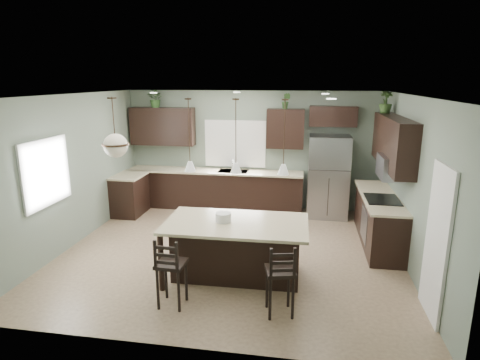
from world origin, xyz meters
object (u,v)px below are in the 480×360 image
Objects in this scene: bar_stool_right at (280,279)px; plant_back_left at (156,98)px; serving_dish at (223,217)px; bar_stool_left at (172,271)px; refrigerator at (328,177)px; kitchen_island at (236,250)px.

plant_back_left is at bearing 113.43° from bar_stool_right.
serving_dish is 0.23× the size of bar_stool_left.
bar_stool_left is at bearing -118.45° from refrigerator.
kitchen_island is at bearing 0.72° from serving_dish.
bar_stool_right is (1.48, 0.03, -0.00)m from bar_stool_left.
bar_stool_left is (-2.27, -4.19, -0.41)m from refrigerator.
bar_stool_left is (-0.53, -0.93, -0.48)m from serving_dish.
serving_dish reaches higher than kitchen_island.
kitchen_island is 2.15× the size of bar_stool_left.
serving_dish is (-0.20, -0.00, 0.53)m from kitchen_island.
bar_stool_left is 5.23m from plant_back_left.
plant_back_left is at bearing 114.52° from bar_stool_left.
refrigerator is 4.40× the size of plant_back_left.
refrigerator is 7.71× the size of serving_dish.
bar_stool_right is at bearing -100.83° from refrigerator.
kitchen_island is at bearing -54.11° from plant_back_left.
bar_stool_left is (-0.73, -0.94, 0.05)m from kitchen_island.
bar_stool_left is 1.00× the size of bar_stool_right.
refrigerator reaches higher than bar_stool_right.
plant_back_left is at bearing 176.54° from refrigerator.
serving_dish is (-1.74, -3.26, 0.07)m from refrigerator.
plant_back_left reaches higher than serving_dish.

